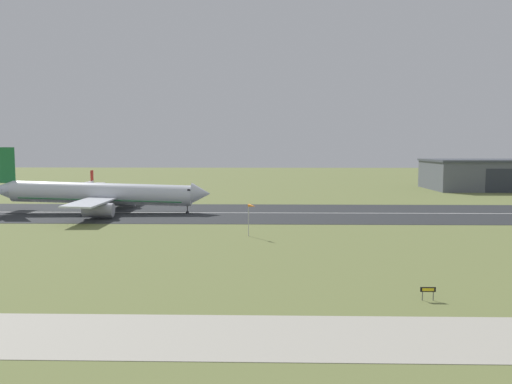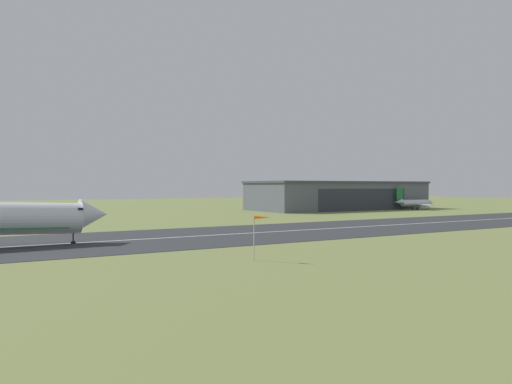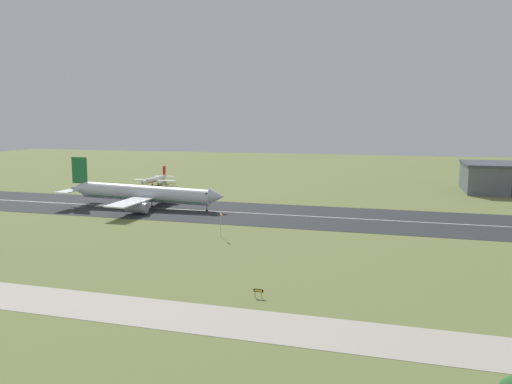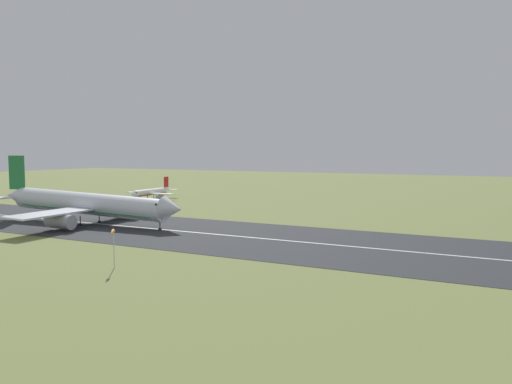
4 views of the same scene
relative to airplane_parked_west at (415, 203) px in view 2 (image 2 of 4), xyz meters
name	(u,v)px [view 2 (image 2 of 4)]	position (x,y,z in m)	size (l,w,h in m)	color
ground_plane	(496,272)	(-120.75, -118.17, -2.84)	(739.26, 739.26, 0.00)	olive
runway_strip	(251,233)	(-120.75, -58.85, -2.81)	(499.26, 40.39, 0.06)	#2B2D30
runway_centreline	(251,233)	(-120.75, -58.85, -2.77)	(449.33, 0.70, 0.01)	silver
hangar_building	(339,195)	(-27.12, 20.20, 3.56)	(83.62, 33.40, 12.75)	slate
airplane_parked_west	(415,203)	(0.00, 0.00, 0.00)	(20.91, 23.37, 9.66)	silver
windsock_pole	(261,220)	(-140.50, -95.26, 3.00)	(1.84, 2.31, 6.52)	#B7B7BC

